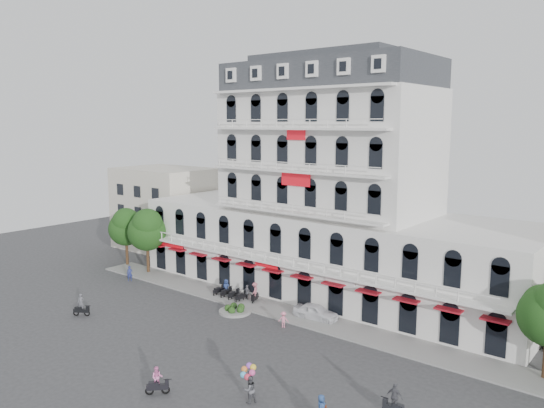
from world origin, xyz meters
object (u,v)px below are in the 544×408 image
(rider_northeast, at_px, (395,400))
(balloon_vendor, at_px, (249,384))
(parked_car, at_px, (316,312))
(rider_west, at_px, (81,306))
(rider_southwest, at_px, (157,380))
(rider_center, at_px, (255,292))

(rider_northeast, distance_m, balloon_vendor, 9.50)
(parked_car, distance_m, rider_northeast, 17.33)
(rider_west, xyz_separation_m, rider_southwest, (17.73, -5.06, -0.01))
(rider_southwest, distance_m, rider_northeast, 15.96)
(parked_car, xyz_separation_m, rider_southwest, (-0.50, -18.60, 0.27))
(parked_car, xyz_separation_m, balloon_vendor, (5.07, -15.33, 0.51))
(parked_car, bearing_deg, balloon_vendor, -167.54)
(parked_car, height_order, rider_southwest, rider_southwest)
(rider_west, xyz_separation_m, balloon_vendor, (23.30, -1.79, 0.23))
(rider_center, bearing_deg, parked_car, 69.00)
(rider_center, distance_m, balloon_vendor, 19.92)
(parked_car, height_order, rider_west, rider_west)
(parked_car, xyz_separation_m, rider_center, (-7.64, 0.00, 0.40))
(rider_west, xyz_separation_m, rider_center, (10.59, 13.54, 0.12))
(parked_car, bearing_deg, rider_west, 120.75)
(balloon_vendor, bearing_deg, rider_west, 175.60)
(rider_center, relative_size, balloon_vendor, 0.89)
(rider_west, relative_size, balloon_vendor, 0.92)
(rider_west, relative_size, rider_southwest, 1.11)
(rider_northeast, bearing_deg, rider_center, -27.92)
(parked_car, height_order, rider_northeast, rider_northeast)
(rider_southwest, height_order, rider_northeast, rider_northeast)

